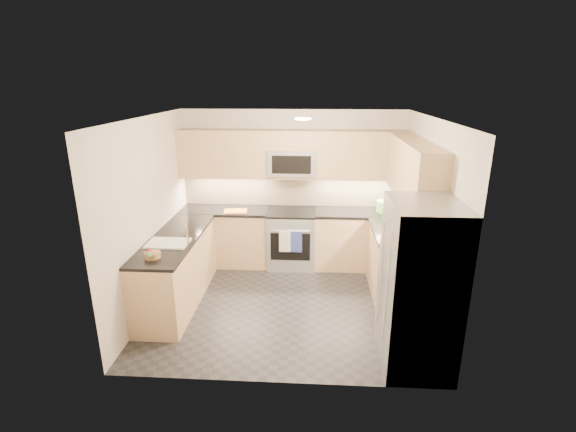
% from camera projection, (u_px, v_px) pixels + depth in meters
% --- Properties ---
extents(floor, '(3.60, 3.20, 0.00)m').
position_uv_depth(floor, '(286.00, 303.00, 5.76)').
color(floor, '#232328').
rests_on(floor, ground).
extents(ceiling, '(3.60, 3.20, 0.02)m').
position_uv_depth(ceiling, '(286.00, 118.00, 4.98)').
color(ceiling, beige).
rests_on(ceiling, wall_back).
extents(wall_back, '(3.60, 0.02, 2.50)m').
position_uv_depth(wall_back, '(293.00, 187.00, 6.89)').
color(wall_back, beige).
rests_on(wall_back, floor).
extents(wall_front, '(3.60, 0.02, 2.50)m').
position_uv_depth(wall_front, '(275.00, 271.00, 3.85)').
color(wall_front, beige).
rests_on(wall_front, floor).
extents(wall_left, '(0.02, 3.20, 2.50)m').
position_uv_depth(wall_left, '(150.00, 214.00, 5.48)').
color(wall_left, beige).
rests_on(wall_left, floor).
extents(wall_right, '(0.02, 3.20, 2.50)m').
position_uv_depth(wall_right, '(428.00, 220.00, 5.27)').
color(wall_right, beige).
rests_on(wall_right, floor).
extents(base_cab_back_left, '(1.42, 0.60, 0.90)m').
position_uv_depth(base_cab_back_left, '(226.00, 237.00, 6.92)').
color(base_cab_back_left, tan).
rests_on(base_cab_back_left, floor).
extents(base_cab_back_right, '(1.42, 0.60, 0.90)m').
position_uv_depth(base_cab_back_right, '(358.00, 240.00, 6.79)').
color(base_cab_back_right, tan).
rests_on(base_cab_back_right, floor).
extents(base_cab_right, '(0.60, 1.70, 0.90)m').
position_uv_depth(base_cab_right, '(397.00, 271.00, 5.67)').
color(base_cab_right, tan).
rests_on(base_cab_right, floor).
extents(base_cab_peninsula, '(0.60, 2.00, 0.90)m').
position_uv_depth(base_cab_peninsula, '(177.00, 270.00, 5.70)').
color(base_cab_peninsula, tan).
rests_on(base_cab_peninsula, floor).
extents(countertop_back_left, '(1.42, 0.63, 0.04)m').
position_uv_depth(countertop_back_left, '(225.00, 210.00, 6.77)').
color(countertop_back_left, black).
rests_on(countertop_back_left, base_cab_back_left).
extents(countertop_back_right, '(1.42, 0.63, 0.04)m').
position_uv_depth(countertop_back_right, '(360.00, 213.00, 6.64)').
color(countertop_back_right, black).
rests_on(countertop_back_right, base_cab_back_right).
extents(countertop_right, '(0.63, 1.70, 0.04)m').
position_uv_depth(countertop_right, '(400.00, 239.00, 5.53)').
color(countertop_right, black).
rests_on(countertop_right, base_cab_right).
extents(countertop_peninsula, '(0.63, 2.00, 0.04)m').
position_uv_depth(countertop_peninsula, '(174.00, 238.00, 5.56)').
color(countertop_peninsula, black).
rests_on(countertop_peninsula, base_cab_peninsula).
extents(upper_cab_back, '(3.60, 0.35, 0.75)m').
position_uv_depth(upper_cab_back, '(292.00, 154.00, 6.55)').
color(upper_cab_back, tan).
rests_on(upper_cab_back, wall_back).
extents(upper_cab_right, '(0.35, 1.95, 0.75)m').
position_uv_depth(upper_cab_right, '(414.00, 170.00, 5.36)').
color(upper_cab_right, tan).
rests_on(upper_cab_right, wall_right).
extents(backsplash_back, '(3.60, 0.01, 0.51)m').
position_uv_depth(backsplash_back, '(293.00, 190.00, 6.90)').
color(backsplash_back, '#C8B190').
rests_on(backsplash_back, wall_back).
extents(backsplash_right, '(0.01, 2.30, 0.51)m').
position_uv_depth(backsplash_right, '(419.00, 213.00, 5.71)').
color(backsplash_right, '#C8B190').
rests_on(backsplash_right, wall_right).
extents(gas_range, '(0.76, 0.65, 0.91)m').
position_uv_depth(gas_range, '(291.00, 239.00, 6.83)').
color(gas_range, '#ACB0B4').
rests_on(gas_range, floor).
extents(range_cooktop, '(0.76, 0.65, 0.03)m').
position_uv_depth(range_cooktop, '(292.00, 212.00, 6.68)').
color(range_cooktop, black).
rests_on(range_cooktop, gas_range).
extents(oven_door_glass, '(0.62, 0.02, 0.45)m').
position_uv_depth(oven_door_glass, '(290.00, 247.00, 6.51)').
color(oven_door_glass, black).
rests_on(oven_door_glass, gas_range).
extents(oven_handle, '(0.60, 0.02, 0.02)m').
position_uv_depth(oven_handle, '(290.00, 231.00, 6.41)').
color(oven_handle, '#B2B5BA').
rests_on(oven_handle, gas_range).
extents(microwave, '(0.76, 0.40, 0.40)m').
position_uv_depth(microwave, '(292.00, 162.00, 6.56)').
color(microwave, '#97999E').
rests_on(microwave, upper_cab_back).
extents(microwave_door, '(0.60, 0.01, 0.28)m').
position_uv_depth(microwave_door, '(291.00, 165.00, 6.37)').
color(microwave_door, black).
rests_on(microwave_door, microwave).
extents(refrigerator, '(0.70, 0.90, 1.80)m').
position_uv_depth(refrigerator, '(419.00, 286.00, 4.30)').
color(refrigerator, '#9A9CA1').
rests_on(refrigerator, floor).
extents(fridge_handle_left, '(0.02, 0.02, 1.20)m').
position_uv_depth(fridge_handle_left, '(386.00, 289.00, 4.14)').
color(fridge_handle_left, '#B2B5BA').
rests_on(fridge_handle_left, refrigerator).
extents(fridge_handle_right, '(0.02, 0.02, 1.20)m').
position_uv_depth(fridge_handle_right, '(381.00, 273.00, 4.48)').
color(fridge_handle_right, '#B2B5BA').
rests_on(fridge_handle_right, refrigerator).
extents(sink_basin, '(0.52, 0.38, 0.16)m').
position_uv_depth(sink_basin, '(168.00, 248.00, 5.33)').
color(sink_basin, white).
rests_on(sink_basin, base_cab_peninsula).
extents(faucet, '(0.03, 0.03, 0.28)m').
position_uv_depth(faucet, '(187.00, 234.00, 5.26)').
color(faucet, silver).
rests_on(faucet, countertop_peninsula).
extents(utensil_bowl, '(0.36, 0.36, 0.17)m').
position_uv_depth(utensil_bowl, '(386.00, 206.00, 6.61)').
color(utensil_bowl, '#5CAE4A').
rests_on(utensil_bowl, countertop_back_right).
extents(cutting_board, '(0.39, 0.30, 0.01)m').
position_uv_depth(cutting_board, '(236.00, 211.00, 6.64)').
color(cutting_board, orange).
rests_on(cutting_board, countertop_back_left).
extents(fruit_basket, '(0.24, 0.24, 0.07)m').
position_uv_depth(fruit_basket, '(153.00, 255.00, 4.89)').
color(fruit_basket, '#A2764B').
rests_on(fruit_basket, countertop_peninsula).
extents(fruit_apple, '(0.08, 0.08, 0.08)m').
position_uv_depth(fruit_apple, '(149.00, 253.00, 4.75)').
color(fruit_apple, '#AE1713').
rests_on(fruit_apple, fruit_basket).
extents(fruit_pear, '(0.07, 0.07, 0.07)m').
position_uv_depth(fruit_pear, '(149.00, 255.00, 4.70)').
color(fruit_pear, green).
rests_on(fruit_pear, fruit_basket).
extents(dish_towel_check, '(0.18, 0.02, 0.34)m').
position_uv_depth(dish_towel_check, '(285.00, 242.00, 6.45)').
color(dish_towel_check, white).
rests_on(dish_towel_check, oven_handle).
extents(dish_towel_blue, '(0.18, 0.03, 0.34)m').
position_uv_depth(dish_towel_blue, '(296.00, 242.00, 6.44)').
color(dish_towel_blue, navy).
rests_on(dish_towel_blue, oven_handle).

